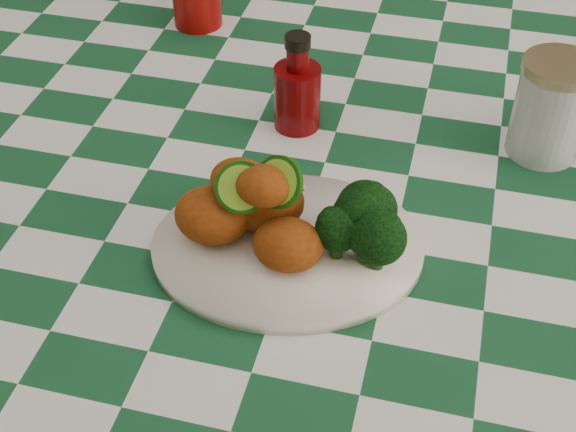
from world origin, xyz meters
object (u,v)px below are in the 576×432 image
(ketchup_bottle, at_px, (297,82))
(wooden_chair_left, at_px, (295,66))
(fried_chicken_pile, at_px, (266,204))
(plate, at_px, (288,248))
(mason_jar, at_px, (551,108))
(dining_table, at_px, (317,361))

(ketchup_bottle, height_order, wooden_chair_left, wooden_chair_left)
(wooden_chair_left, bearing_deg, fried_chicken_pile, -65.87)
(plate, xyz_separation_m, mason_jar, (0.26, 0.25, 0.05))
(fried_chicken_pile, height_order, ketchup_bottle, ketchup_bottle)
(fried_chicken_pile, height_order, wooden_chair_left, wooden_chair_left)
(dining_table, bearing_deg, wooden_chair_left, 106.50)
(plate, bearing_deg, fried_chicken_pile, 180.00)
(ketchup_bottle, bearing_deg, fried_chicken_pile, -84.14)
(plate, relative_size, wooden_chair_left, 0.31)
(plate, relative_size, mason_jar, 2.31)
(plate, height_order, mason_jar, mason_jar)
(mason_jar, distance_m, wooden_chair_left, 0.86)
(plate, bearing_deg, mason_jar, 44.36)
(plate, xyz_separation_m, fried_chicken_pile, (-0.02, 0.00, 0.06))
(dining_table, xyz_separation_m, fried_chicken_pile, (-0.03, -0.16, 0.46))
(plate, xyz_separation_m, wooden_chair_left, (-0.21, 0.87, -0.33))
(plate, distance_m, ketchup_bottle, 0.24)
(ketchup_bottle, xyz_separation_m, mason_jar, (0.31, 0.02, -0.00))
(mason_jar, height_order, wooden_chair_left, wooden_chair_left)
(dining_table, xyz_separation_m, mason_jar, (0.25, 0.09, 0.46))
(ketchup_bottle, relative_size, wooden_chair_left, 0.14)
(mason_jar, xyz_separation_m, wooden_chair_left, (-0.46, 0.62, -0.38))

